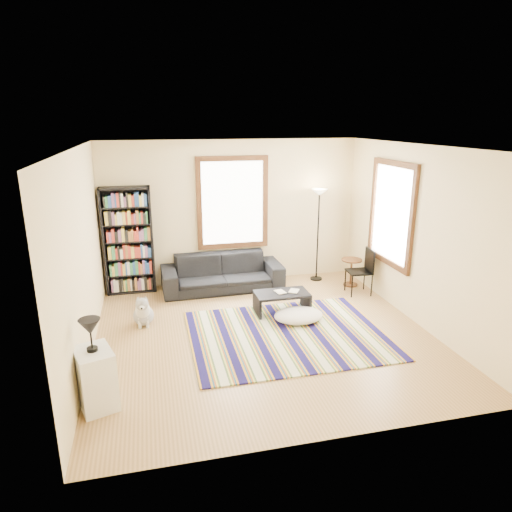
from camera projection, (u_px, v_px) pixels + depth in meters
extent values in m
cube|color=#AD844F|center=(263.00, 337.00, 7.02)|extent=(5.00, 5.00, 0.10)
cube|color=white|center=(265.00, 143.00, 6.18)|extent=(5.00, 5.00, 0.10)
cube|color=beige|center=(232.00, 212.00, 8.98)|extent=(5.00, 0.10, 2.80)
cube|color=beige|center=(332.00, 317.00, 4.22)|extent=(5.00, 0.10, 2.80)
cube|color=beige|center=(78.00, 258.00, 6.04)|extent=(0.10, 5.00, 2.80)
cube|color=beige|center=(421.00, 236.00, 7.16)|extent=(0.10, 5.00, 2.80)
cube|color=white|center=(233.00, 203.00, 8.84)|extent=(1.20, 0.06, 1.60)
cube|color=white|center=(392.00, 214.00, 7.83)|extent=(0.06, 1.20, 1.60)
cube|color=#120D42|center=(287.00, 334.00, 6.95)|extent=(2.94, 2.35, 0.02)
imported|color=black|center=(222.00, 273.00, 8.75)|extent=(0.94, 2.31, 0.67)
cube|color=black|center=(128.00, 241.00, 8.43)|extent=(0.90, 0.30, 2.00)
cube|color=black|center=(282.00, 303.00, 7.72)|extent=(1.01, 0.76, 0.36)
imported|color=beige|center=(276.00, 293.00, 7.64)|extent=(0.22, 0.19, 0.02)
imported|color=beige|center=(290.00, 290.00, 7.75)|extent=(0.24, 0.25, 0.02)
ellipsoid|color=white|center=(298.00, 315.00, 7.41)|extent=(0.90, 0.74, 0.20)
cylinder|color=#472411|center=(351.00, 272.00, 8.96)|extent=(0.47, 0.47, 0.54)
cube|color=black|center=(359.00, 272.00, 8.50)|extent=(0.45, 0.43, 0.86)
cube|color=white|center=(96.00, 379.00, 5.15)|extent=(0.52, 0.59, 0.70)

